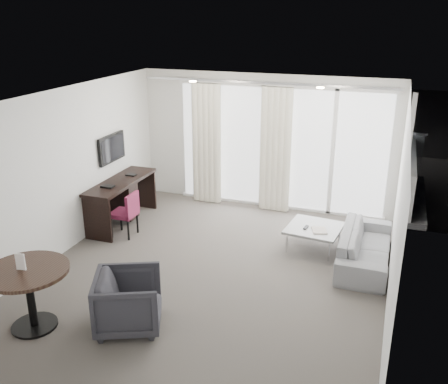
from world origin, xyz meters
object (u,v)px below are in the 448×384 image
(round_table, at_px, (31,298))
(sofa, at_px, (365,247))
(desk_chair, at_px, (124,214))
(tub_armchair, at_px, (129,301))
(rattan_chair_a, at_px, (298,169))
(rattan_chair_b, at_px, (389,170))
(coffee_table, at_px, (314,237))
(desk, at_px, (122,202))

(round_table, distance_m, sofa, 4.83)
(desk_chair, distance_m, tub_armchair, 2.73)
(rattan_chair_a, distance_m, rattan_chair_b, 1.99)
(coffee_table, xyz_separation_m, sofa, (0.83, -0.24, 0.08))
(sofa, bearing_deg, rattan_chair_b, -2.83)
(rattan_chair_a, bearing_deg, desk, -112.14)
(desk, bearing_deg, sofa, -1.59)
(round_table, distance_m, tub_armchair, 1.19)
(desk, height_order, tub_armchair, desk)
(desk_chair, height_order, rattan_chair_b, desk_chair)
(tub_armchair, distance_m, rattan_chair_b, 7.05)
(round_table, bearing_deg, desk, 100.71)
(desk, distance_m, coffee_table, 3.50)
(sofa, bearing_deg, tub_armchair, 135.95)
(desk, distance_m, rattan_chair_a, 4.05)
(sofa, height_order, rattan_chair_b, rattan_chair_b)
(sofa, bearing_deg, round_table, 129.65)
(tub_armchair, height_order, sofa, tub_armchair)
(round_table, xyz_separation_m, coffee_table, (2.89, 3.33, -0.21))
(rattan_chair_b, bearing_deg, round_table, -134.36)
(desk, height_order, sofa, desk)
(rattan_chair_b, bearing_deg, desk, -155.61)
(tub_armchair, bearing_deg, coffee_table, -55.20)
(desk, xyz_separation_m, rattan_chair_a, (2.61, 3.10, -0.02))
(coffee_table, height_order, rattan_chair_a, rattan_chair_a)
(desk_chair, distance_m, rattan_chair_b, 5.90)
(desk, xyz_separation_m, desk_chair, (0.31, -0.47, -0.01))
(desk_chair, bearing_deg, sofa, 4.30)
(round_table, relative_size, sofa, 0.54)
(rattan_chair_b, bearing_deg, tub_armchair, -128.02)
(desk, relative_size, tub_armchair, 2.20)
(desk, bearing_deg, tub_armchair, -58.39)
(coffee_table, height_order, rattan_chair_b, rattan_chair_b)
(desk_chair, height_order, sofa, desk_chair)
(sofa, bearing_deg, coffee_table, 73.78)
(coffee_table, bearing_deg, tub_armchair, -121.07)
(tub_armchair, height_order, coffee_table, tub_armchair)
(desk, xyz_separation_m, rattan_chair_b, (4.51, 3.67, -0.02))
(desk, xyz_separation_m, round_table, (0.61, -3.20, -0.01))
(round_table, xyz_separation_m, rattan_chair_a, (2.00, 6.30, -0.01))
(rattan_chair_a, height_order, rattan_chair_b, rattan_chair_b)
(desk_chair, distance_m, rattan_chair_a, 4.25)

